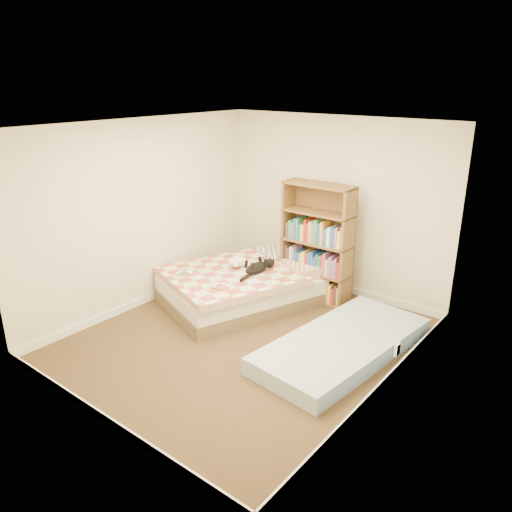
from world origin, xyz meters
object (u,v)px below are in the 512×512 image
Objects in this scene: floor_mattress at (342,345)px; white_dog at (238,262)px; bookshelf at (317,258)px; bed at (243,286)px; black_cat at (258,267)px.

white_dog is (-1.91, 0.41, 0.45)m from floor_mattress.
bookshelf is 1.61m from floor_mattress.
bed is at bearing -133.37° from bookshelf.
bookshelf reaches higher than black_cat.
white_dog reaches higher than bed.
bed is 7.34× the size of white_dog.
floor_mattress is 6.90× the size of white_dog.
bed is at bearing -147.87° from black_cat.
black_cat reaches higher than white_dog.
floor_mattress is (1.05, -1.11, -0.49)m from bookshelf.
bed is 3.38× the size of black_cat.
black_cat is (-0.50, -0.69, -0.04)m from bookshelf.
bookshelf is at bearing 51.56° from white_dog.
black_cat is 0.35m from white_dog.
black_cat is at bearing 38.84° from bed.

